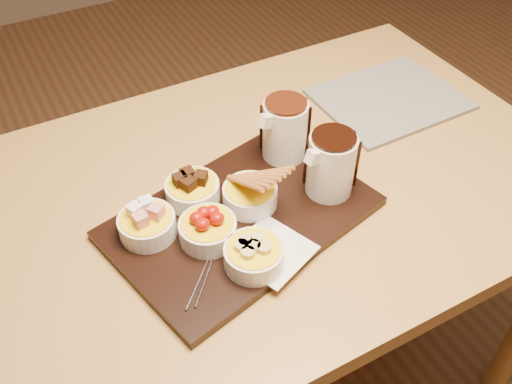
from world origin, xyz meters
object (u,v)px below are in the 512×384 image
bowl_strawberries (208,231)px  pitcher_dark_chocolate (331,165)px  newspaper (389,99)px  dining_table (273,213)px  serving_board (242,218)px  pitcher_milk_chocolate (285,130)px

bowl_strawberries → pitcher_dark_chocolate: (0.25, 0.00, 0.04)m
bowl_strawberries → newspaper: bearing=19.8°
newspaper → bowl_strawberries: bearing=-160.8°
dining_table → newspaper: 0.39m
dining_table → serving_board: 0.17m
newspaper → pitcher_milk_chocolate: bearing=-169.0°
dining_table → bowl_strawberries: (-0.19, -0.10, 0.14)m
pitcher_dark_chocolate → pitcher_milk_chocolate: size_ratio=1.00×
serving_board → newspaper: 0.51m
serving_board → bowl_strawberries: size_ratio=4.60×
pitcher_milk_chocolate → newspaper: size_ratio=0.38×
dining_table → newspaper: size_ratio=3.81×
newspaper → serving_board: bearing=-160.4°
bowl_strawberries → pitcher_milk_chocolate: pitcher_milk_chocolate is taller
newspaper → pitcher_dark_chocolate: bearing=-147.7°
newspaper → dining_table: bearing=-165.0°
pitcher_milk_chocolate → newspaper: (0.32, 0.07, -0.07)m
serving_board → newspaper: serving_board is taller
dining_table → newspaper: bearing=15.6°
pitcher_milk_chocolate → dining_table: bearing=-154.2°
serving_board → pitcher_dark_chocolate: bearing=-20.0°
bowl_strawberries → pitcher_milk_chocolate: size_ratio=0.83×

